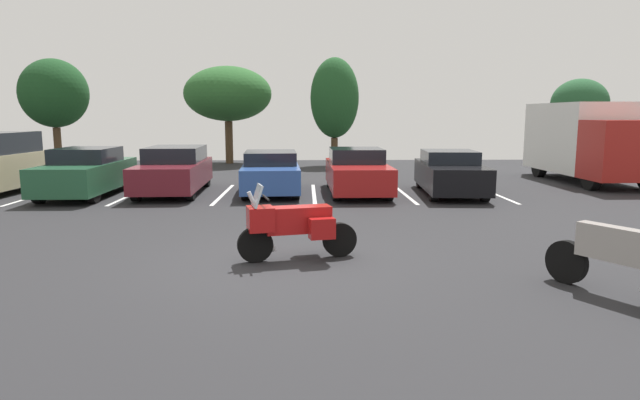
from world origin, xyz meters
name	(u,v)px	position (x,y,z in m)	size (l,w,h in m)	color
ground	(275,265)	(0.00, 0.00, -0.05)	(44.00, 44.00, 0.10)	#262628
motorcycle_touring	(294,224)	(0.32, 0.16, 0.64)	(2.14, 1.01, 1.38)	black
motorcycle_second	(616,258)	(4.91, -1.98, 0.57)	(1.19, 1.91, 1.32)	black
parking_stripes	(223,194)	(-2.16, 8.40, 0.00)	(17.89, 4.65, 0.01)	silver
car_green	(87,172)	(-6.47, 8.22, 0.74)	(1.86, 4.68, 1.52)	#235638
car_maroon	(174,170)	(-3.81, 8.77, 0.75)	(2.05, 4.87, 1.52)	maroon
car_blue	(271,172)	(-0.62, 8.72, 0.68)	(2.04, 4.55, 1.37)	#2D519E
car_red	(357,172)	(2.23, 8.55, 0.70)	(1.91, 4.67, 1.46)	maroon
car_black	(450,173)	(5.23, 8.20, 0.69)	(2.09, 4.45, 1.41)	black
box_truck	(586,141)	(11.30, 11.42, 1.59)	(2.43, 6.38, 3.03)	#A51E19
tree_left	(54,94)	(-12.30, 19.34, 3.64)	(3.37, 3.37, 5.39)	#4C3823
tree_far_right	(228,94)	(-3.55, 20.03, 3.65)	(4.59, 4.59, 5.10)	#4C3823
tree_center	(579,104)	(15.66, 20.87, 3.18)	(3.02, 3.02, 4.54)	#4C3823
tree_center_right	(335,98)	(2.00, 18.60, 3.39)	(2.44, 2.44, 5.41)	#4C3823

